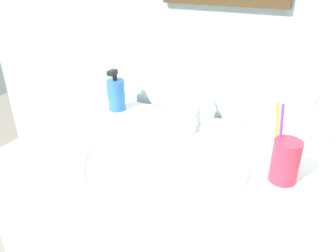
% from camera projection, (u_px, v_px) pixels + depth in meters
% --- Properties ---
extents(tiled_wall_back, '(2.15, 0.04, 2.40)m').
position_uv_depth(tiled_wall_back, '(224.00, 29.00, 1.00)').
color(tiled_wall_back, silver).
rests_on(tiled_wall_back, ground).
extents(sink_basin, '(0.46, 0.46, 0.09)m').
position_uv_depth(sink_basin, '(163.00, 170.00, 0.87)').
color(sink_basin, white).
rests_on(sink_basin, vanity_counter).
extents(faucet, '(0.02, 0.16, 0.11)m').
position_uv_depth(faucet, '(195.00, 113.00, 1.01)').
color(faucet, silver).
rests_on(faucet, sink_basin).
extents(toothbrush_cup, '(0.07, 0.07, 0.11)m').
position_uv_depth(toothbrush_cup, '(285.00, 161.00, 0.76)').
color(toothbrush_cup, '#D8334C').
rests_on(toothbrush_cup, vanity_counter).
extents(toothbrush_yellow, '(0.04, 0.05, 0.20)m').
position_uv_depth(toothbrush_yellow, '(277.00, 129.00, 0.77)').
color(toothbrush_yellow, yellow).
rests_on(toothbrush_yellow, toothbrush_cup).
extents(toothbrush_purple, '(0.03, 0.01, 0.21)m').
position_uv_depth(toothbrush_purple, '(281.00, 131.00, 0.75)').
color(toothbrush_purple, purple).
rests_on(toothbrush_purple, toothbrush_cup).
extents(toothbrush_white, '(0.04, 0.05, 0.21)m').
position_uv_depth(toothbrush_white, '(303.00, 133.00, 0.74)').
color(toothbrush_white, white).
rests_on(toothbrush_white, toothbrush_cup).
extents(soap_dispenser, '(0.06, 0.06, 0.15)m').
position_uv_depth(soap_dispenser, '(116.00, 94.00, 1.13)').
color(soap_dispenser, '#3372BF').
rests_on(soap_dispenser, vanity_counter).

